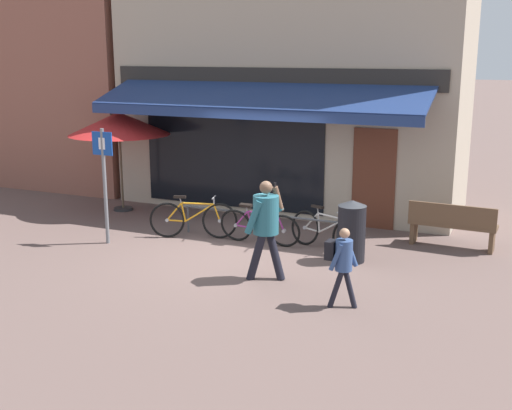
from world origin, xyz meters
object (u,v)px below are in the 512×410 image
at_px(bicycle_orange, 193,219).
at_px(parking_sign, 104,174).
at_px(pedestrian_adult, 266,220).
at_px(litter_bin, 352,231).
at_px(bicycle_purple, 259,227).
at_px(bicycle_silver, 326,231).
at_px(park_bench, 452,224).
at_px(cafe_parasol, 119,124).
at_px(pedestrian_child, 342,258).

relative_size(bicycle_orange, parking_sign, 0.76).
bearing_deg(pedestrian_adult, litter_bin, 60.88).
height_order(bicycle_purple, pedestrian_adult, pedestrian_adult).
height_order(bicycle_silver, park_bench, park_bench).
relative_size(pedestrian_adult, litter_bin, 1.50).
xyz_separation_m(cafe_parasol, park_bench, (7.43, -0.00, -1.56)).
relative_size(pedestrian_child, cafe_parasol, 0.52).
relative_size(pedestrian_child, litter_bin, 1.09).
bearing_deg(litter_bin, bicycle_orange, 176.89).
xyz_separation_m(pedestrian_adult, cafe_parasol, (-4.88, 2.99, 1.02)).
xyz_separation_m(parking_sign, cafe_parasol, (-1.28, 2.34, 0.65)).
bearing_deg(pedestrian_adult, park_bench, 55.06).
height_order(bicycle_silver, pedestrian_adult, pedestrian_adult).
distance_m(bicycle_orange, pedestrian_adult, 2.87).
height_order(bicycle_silver, cafe_parasol, cafe_parasol).
bearing_deg(pedestrian_child, pedestrian_adult, 159.30).
bearing_deg(pedestrian_child, bicycle_purple, 137.27).
distance_m(bicycle_orange, pedestrian_child, 4.37).
bearing_deg(park_bench, bicycle_silver, -151.77).
relative_size(bicycle_orange, pedestrian_child, 1.40).
bearing_deg(pedestrian_adult, bicycle_purple, 122.00).
relative_size(bicycle_purple, pedestrian_child, 1.38).
bearing_deg(pedestrian_adult, bicycle_silver, 84.09).
distance_m(parking_sign, cafe_parasol, 2.75).
distance_m(pedestrian_adult, parking_sign, 3.68).
height_order(litter_bin, cafe_parasol, cafe_parasol).
bearing_deg(cafe_parasol, bicycle_purple, -17.18).
distance_m(bicycle_silver, pedestrian_adult, 2.09).
bearing_deg(bicycle_orange, pedestrian_adult, -56.68).
height_order(bicycle_silver, litter_bin, litter_bin).
bearing_deg(pedestrian_adult, parking_sign, 175.28).
height_order(bicycle_silver, pedestrian_child, pedestrian_child).
bearing_deg(bicycle_orange, park_bench, -5.00).
distance_m(bicycle_purple, litter_bin, 1.92).
bearing_deg(cafe_parasol, pedestrian_child, -29.83).
distance_m(pedestrian_child, parking_sign, 5.24).
bearing_deg(litter_bin, pedestrian_adult, -124.62).
bearing_deg(pedestrian_adult, pedestrian_child, -18.31).
distance_m(bicycle_orange, park_bench, 4.99).
bearing_deg(bicycle_silver, park_bench, 45.48).
xyz_separation_m(bicycle_orange, litter_bin, (3.28, -0.18, 0.18)).
height_order(bicycle_orange, park_bench, park_bench).
xyz_separation_m(pedestrian_adult, litter_bin, (1.02, 1.47, -0.44)).
relative_size(pedestrian_child, parking_sign, 0.54).
xyz_separation_m(bicycle_purple, cafe_parasol, (-4.01, 1.24, 1.67)).
bearing_deg(bicycle_purple, pedestrian_child, -45.80).
xyz_separation_m(bicycle_orange, pedestrian_adult, (2.26, -1.65, 0.62)).
bearing_deg(bicycle_purple, bicycle_silver, 9.13).
xyz_separation_m(pedestrian_child, park_bench, (1.10, 3.63, -0.29)).
xyz_separation_m(bicycle_orange, pedestrian_child, (3.71, -2.29, 0.37)).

